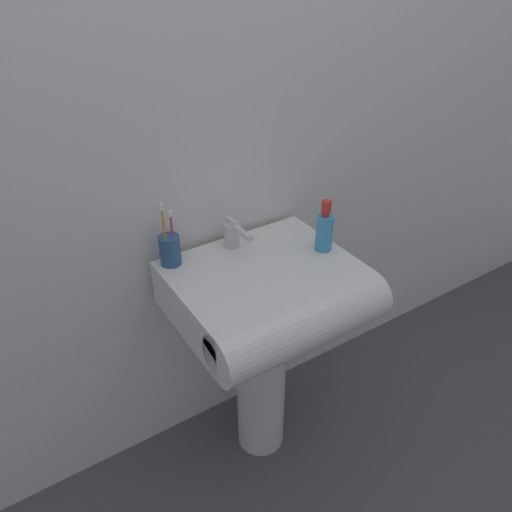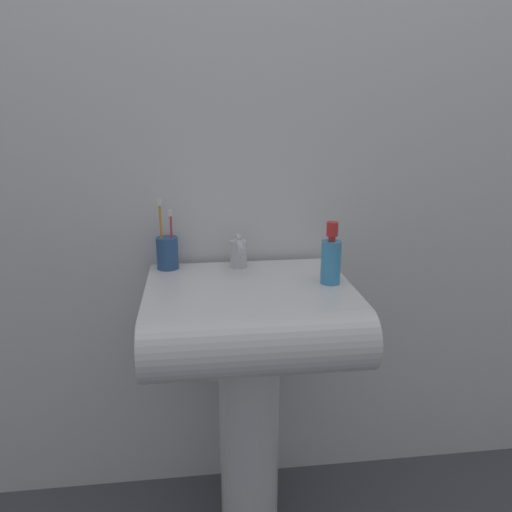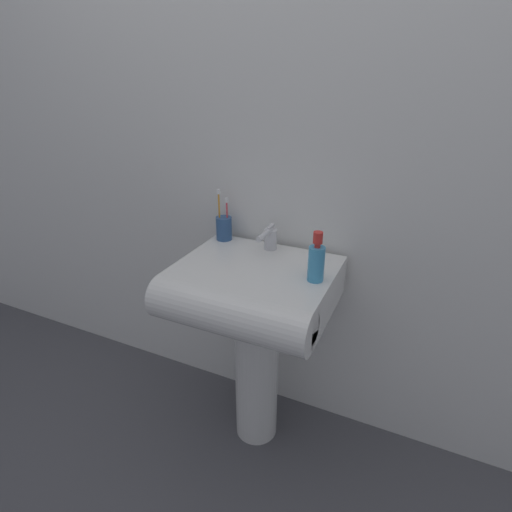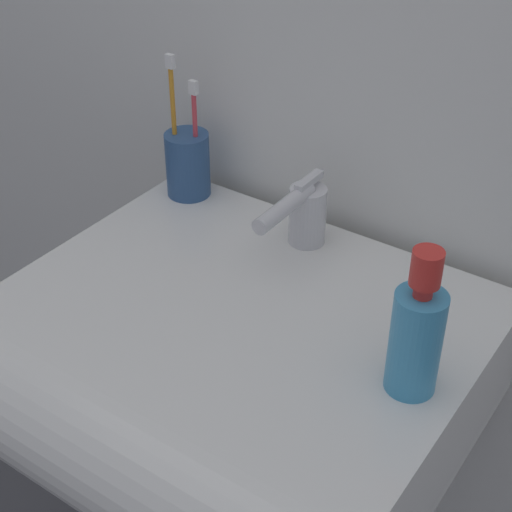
% 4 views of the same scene
% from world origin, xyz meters
% --- Properties ---
extents(wall_back, '(5.00, 0.05, 2.40)m').
position_xyz_m(wall_back, '(0.00, 0.26, 1.20)').
color(wall_back, silver).
rests_on(wall_back, ground).
extents(sink_pedestal, '(0.18, 0.18, 0.67)m').
position_xyz_m(sink_pedestal, '(0.00, 0.00, 0.34)').
color(sink_pedestal, white).
rests_on(sink_pedestal, ground).
extents(sink_basin, '(0.57, 0.51, 0.16)m').
position_xyz_m(sink_basin, '(0.00, -0.06, 0.75)').
color(sink_basin, white).
rests_on(sink_basin, sink_pedestal).
extents(faucet, '(0.05, 0.14, 0.10)m').
position_xyz_m(faucet, '(-0.01, 0.15, 0.88)').
color(faucet, silver).
rests_on(faucet, sink_basin).
extents(toothbrush_cup, '(0.07, 0.07, 0.22)m').
position_xyz_m(toothbrush_cup, '(-0.23, 0.17, 0.88)').
color(toothbrush_cup, '#2D5184').
rests_on(toothbrush_cup, sink_basin).
extents(soap_bottle, '(0.06, 0.06, 0.18)m').
position_xyz_m(soap_bottle, '(0.23, -0.02, 0.90)').
color(soap_bottle, '#3F99CC').
rests_on(soap_bottle, sink_basin).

